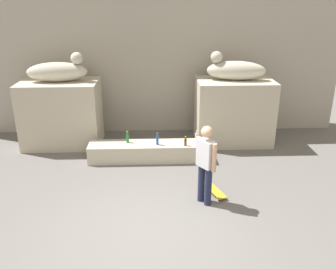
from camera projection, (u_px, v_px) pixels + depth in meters
ground_plane at (147, 228)px, 6.60m from camera, size 40.00×40.00×0.00m
facade_wall at (148, 43)px, 10.71m from camera, size 11.57×0.60×5.34m
pedestal_left at (62, 114)px, 10.06m from camera, size 2.11×1.32×1.82m
pedestal_right at (233, 111)px, 10.23m from camera, size 2.11×1.32×1.82m
statue_reclining_left at (58, 71)px, 9.63m from camera, size 1.63×0.66×0.78m
statue_reclining_right at (235, 70)px, 9.81m from camera, size 1.66×0.76×0.78m
ledge_block at (148, 151)px, 9.30m from camera, size 3.05×0.64×0.45m
skater at (206, 162)px, 7.10m from camera, size 0.37×0.45×1.67m
skateboard at (214, 190)px, 7.78m from camera, size 0.46×0.82×0.08m
bottle_green at (127, 138)px, 9.24m from camera, size 0.07×0.07×0.30m
bottle_brown at (185, 142)px, 9.05m from camera, size 0.07×0.07×0.25m
bottle_blue at (157, 140)px, 9.10m from camera, size 0.06×0.06×0.32m
bottle_clear at (196, 138)px, 9.22m from camera, size 0.07×0.07×0.33m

